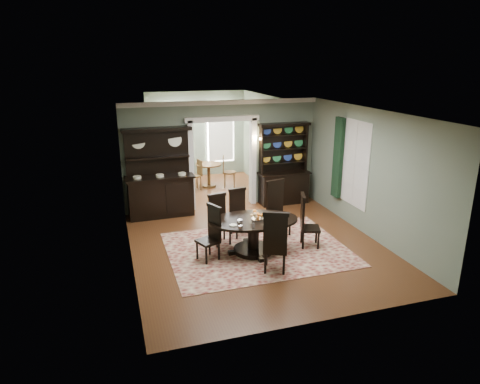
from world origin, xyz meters
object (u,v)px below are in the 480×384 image
object	(u,v)px
welsh_dresser	(283,175)
parlor_table	(209,172)
dining_table	(253,229)
sideboard	(160,186)

from	to	relation	value
welsh_dresser	parlor_table	distance (m)	2.83
parlor_table	welsh_dresser	bearing A→B (deg)	-52.67
dining_table	parlor_table	xyz separation A→B (m)	(0.24, 5.20, -0.03)
welsh_dresser	parlor_table	world-z (taller)	welsh_dresser
sideboard	welsh_dresser	xyz separation A→B (m)	(3.56, 0.02, 0.02)
sideboard	dining_table	bearing A→B (deg)	-62.69
dining_table	parlor_table	distance (m)	5.20
parlor_table	sideboard	bearing A→B (deg)	-129.51
welsh_dresser	sideboard	bearing A→B (deg)	179.85
sideboard	welsh_dresser	size ratio (longest dim) A/B	1.01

